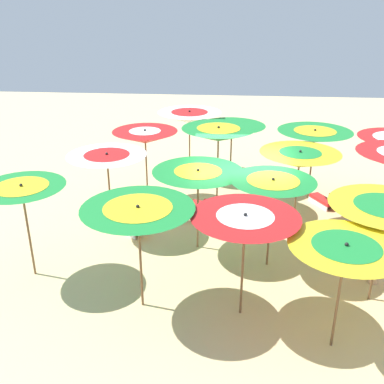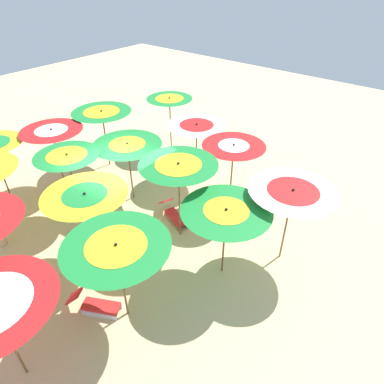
{
  "view_description": "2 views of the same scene",
  "coord_description": "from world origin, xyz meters",
  "px_view_note": "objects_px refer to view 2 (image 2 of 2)",
  "views": [
    {
      "loc": [
        -0.33,
        -10.84,
        5.97
      ],
      "look_at": [
        -1.25,
        -0.02,
        1.25
      ],
      "focal_mm": 42.04,
      "sensor_mm": 36.0,
      "label": 1
    },
    {
      "loc": [
        5.16,
        7.05,
        7.05
      ],
      "look_at": [
        -1.32,
        1.75,
        1.18
      ],
      "focal_mm": 31.67,
      "sensor_mm": 36.0,
      "label": 2
    }
  ],
  "objects_px": {
    "beach_umbrella_2": "(226,215)",
    "beach_umbrella_13": "(53,136)",
    "beach_umbrella_1": "(117,251)",
    "lounger_1": "(181,176)",
    "beach_ball": "(212,171)",
    "beach_umbrella_7": "(233,151)",
    "beach_umbrella_6": "(179,170)",
    "beach_umbrella_9": "(68,161)",
    "beach_umbrella_10": "(128,149)",
    "lounger_0": "(96,305)",
    "beach_umbrella_15": "(170,102)",
    "beach_umbrella_14": "(102,117)",
    "lounger_2": "(174,215)",
    "beach_umbrella_3": "(292,197)",
    "beach_umbrella_5": "(86,201)",
    "beach_umbrella_11": "(197,130)"
  },
  "relations": [
    {
      "from": "beach_umbrella_2",
      "to": "beach_umbrella_13",
      "type": "xyz_separation_m",
      "value": [
        0.27,
        -6.96,
        0.09
      ]
    },
    {
      "from": "beach_umbrella_1",
      "to": "beach_umbrella_13",
      "type": "xyz_separation_m",
      "value": [
        -2.25,
        -5.98,
        -0.05
      ]
    },
    {
      "from": "lounger_1",
      "to": "beach_ball",
      "type": "xyz_separation_m",
      "value": [
        -1.11,
        0.68,
        -0.05
      ]
    },
    {
      "from": "beach_umbrella_7",
      "to": "lounger_1",
      "type": "xyz_separation_m",
      "value": [
        -0.09,
        -2.28,
        -1.88
      ]
    },
    {
      "from": "beach_umbrella_7",
      "to": "beach_umbrella_1",
      "type": "bearing_deg",
      "value": 6.19
    },
    {
      "from": "beach_umbrella_2",
      "to": "beach_umbrella_6",
      "type": "bearing_deg",
      "value": -102.06
    },
    {
      "from": "beach_umbrella_9",
      "to": "beach_umbrella_10",
      "type": "xyz_separation_m",
      "value": [
        -1.74,
        0.69,
        -0.08
      ]
    },
    {
      "from": "beach_umbrella_9",
      "to": "lounger_0",
      "type": "height_order",
      "value": "beach_umbrella_9"
    },
    {
      "from": "beach_umbrella_15",
      "to": "beach_umbrella_14",
      "type": "bearing_deg",
      "value": -18.78
    },
    {
      "from": "beach_umbrella_1",
      "to": "beach_umbrella_9",
      "type": "bearing_deg",
      "value": -111.18
    },
    {
      "from": "beach_umbrella_2",
      "to": "beach_umbrella_10",
      "type": "xyz_separation_m",
      "value": [
        -0.8,
        -4.38,
        -0.0
      ]
    },
    {
      "from": "beach_umbrella_2",
      "to": "beach_umbrella_13",
      "type": "bearing_deg",
      "value": -87.79
    },
    {
      "from": "lounger_2",
      "to": "beach_umbrella_9",
      "type": "bearing_deg",
      "value": -127.93
    },
    {
      "from": "beach_umbrella_6",
      "to": "beach_umbrella_3",
      "type": "bearing_deg",
      "value": 111.39
    },
    {
      "from": "beach_umbrella_3",
      "to": "lounger_2",
      "type": "bearing_deg",
      "value": -78.44
    },
    {
      "from": "beach_ball",
      "to": "beach_umbrella_13",
      "type": "bearing_deg",
      "value": -43.08
    },
    {
      "from": "beach_umbrella_7",
      "to": "beach_umbrella_14",
      "type": "height_order",
      "value": "beach_umbrella_14"
    },
    {
      "from": "beach_umbrella_1",
      "to": "beach_umbrella_3",
      "type": "bearing_deg",
      "value": 154.21
    },
    {
      "from": "beach_umbrella_7",
      "to": "beach_umbrella_9",
      "type": "xyz_separation_m",
      "value": [
        3.55,
        -3.54,
        -0.07
      ]
    },
    {
      "from": "beach_umbrella_10",
      "to": "beach_ball",
      "type": "height_order",
      "value": "beach_umbrella_10"
    },
    {
      "from": "beach_umbrella_14",
      "to": "beach_umbrella_15",
      "type": "xyz_separation_m",
      "value": [
        -2.74,
        0.93,
        0.01
      ]
    },
    {
      "from": "beach_umbrella_3",
      "to": "lounger_2",
      "type": "distance_m",
      "value": 3.96
    },
    {
      "from": "lounger_1",
      "to": "beach_umbrella_14",
      "type": "bearing_deg",
      "value": 141.97
    },
    {
      "from": "beach_umbrella_2",
      "to": "beach_umbrella_14",
      "type": "xyz_separation_m",
      "value": [
        -1.78,
        -6.87,
        0.14
      ]
    },
    {
      "from": "beach_umbrella_9",
      "to": "lounger_1",
      "type": "height_order",
      "value": "beach_umbrella_9"
    },
    {
      "from": "beach_umbrella_3",
      "to": "beach_umbrella_10",
      "type": "bearing_deg",
      "value": -82.66
    },
    {
      "from": "beach_umbrella_6",
      "to": "beach_umbrella_9",
      "type": "xyz_separation_m",
      "value": [
        1.33,
        -3.23,
        -0.29
      ]
    },
    {
      "from": "beach_umbrella_14",
      "to": "lounger_0",
      "type": "relative_size",
      "value": 1.8
    },
    {
      "from": "beach_umbrella_10",
      "to": "lounger_0",
      "type": "bearing_deg",
      "value": 36.67
    },
    {
      "from": "beach_ball",
      "to": "beach_umbrella_6",
      "type": "bearing_deg",
      "value": 20.76
    },
    {
      "from": "beach_umbrella_15",
      "to": "beach_umbrella_9",
      "type": "bearing_deg",
      "value": 9.08
    },
    {
      "from": "beach_umbrella_9",
      "to": "beach_umbrella_7",
      "type": "bearing_deg",
      "value": 135.13
    },
    {
      "from": "beach_umbrella_6",
      "to": "beach_umbrella_13",
      "type": "height_order",
      "value": "beach_umbrella_6"
    },
    {
      "from": "beach_umbrella_5",
      "to": "beach_umbrella_14",
      "type": "bearing_deg",
      "value": -132.87
    },
    {
      "from": "beach_umbrella_15",
      "to": "lounger_1",
      "type": "xyz_separation_m",
      "value": [
        1.81,
        2.13,
        -1.88
      ]
    },
    {
      "from": "beach_umbrella_1",
      "to": "beach_umbrella_7",
      "type": "relative_size",
      "value": 0.99
    },
    {
      "from": "beach_umbrella_11",
      "to": "beach_umbrella_7",
      "type": "bearing_deg",
      "value": 71.64
    },
    {
      "from": "beach_umbrella_2",
      "to": "beach_umbrella_10",
      "type": "bearing_deg",
      "value": -100.38
    },
    {
      "from": "beach_umbrella_9",
      "to": "beach_umbrella_10",
      "type": "bearing_deg",
      "value": 158.43
    },
    {
      "from": "beach_umbrella_5",
      "to": "beach_umbrella_2",
      "type": "bearing_deg",
      "value": 121.12
    },
    {
      "from": "beach_umbrella_9",
      "to": "beach_umbrella_14",
      "type": "distance_m",
      "value": 3.26
    },
    {
      "from": "beach_umbrella_2",
      "to": "beach_ball",
      "type": "height_order",
      "value": "beach_umbrella_2"
    },
    {
      "from": "beach_umbrella_9",
      "to": "beach_umbrella_15",
      "type": "height_order",
      "value": "beach_umbrella_15"
    },
    {
      "from": "lounger_1",
      "to": "lounger_2",
      "type": "relative_size",
      "value": 0.87
    },
    {
      "from": "beach_umbrella_7",
      "to": "beach_ball",
      "type": "distance_m",
      "value": 2.78
    },
    {
      "from": "beach_umbrella_5",
      "to": "beach_umbrella_7",
      "type": "bearing_deg",
      "value": 161.66
    },
    {
      "from": "lounger_0",
      "to": "beach_umbrella_2",
      "type": "bearing_deg",
      "value": 32.93
    },
    {
      "from": "beach_umbrella_2",
      "to": "beach_umbrella_9",
      "type": "height_order",
      "value": "beach_umbrella_9"
    },
    {
      "from": "beach_umbrella_10",
      "to": "beach_umbrella_14",
      "type": "relative_size",
      "value": 0.96
    },
    {
      "from": "beach_umbrella_2",
      "to": "lounger_2",
      "type": "distance_m",
      "value": 3.1
    }
  ]
}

